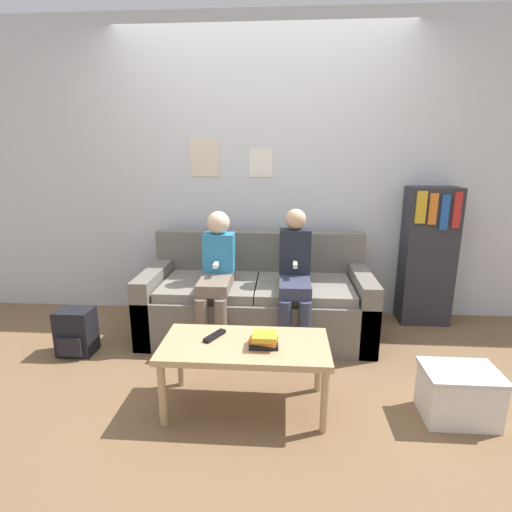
% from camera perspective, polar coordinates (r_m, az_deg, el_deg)
% --- Properties ---
extents(ground_plane, '(10.00, 10.00, 0.00)m').
position_cam_1_polar(ground_plane, '(2.97, -0.56, -15.01)').
color(ground_plane, brown).
extents(wall_back, '(8.00, 0.06, 2.60)m').
position_cam_1_polar(wall_back, '(3.63, 0.73, 11.90)').
color(wall_back, silver).
rests_on(wall_back, ground_plane).
extents(couch, '(1.82, 0.83, 0.80)m').
position_cam_1_polar(couch, '(3.34, 0.17, -6.45)').
color(couch, '#6B665B').
rests_on(couch, ground_plane).
extents(coffee_table, '(0.96, 0.47, 0.41)m').
position_cam_1_polar(coffee_table, '(2.35, -1.49, -13.40)').
color(coffee_table, tan).
rests_on(coffee_table, ground_plane).
extents(person_left, '(0.24, 0.57, 1.03)m').
position_cam_1_polar(person_left, '(3.08, -5.63, -2.19)').
color(person_left, '#756656').
rests_on(person_left, ground_plane).
extents(person_right, '(0.24, 0.57, 1.05)m').
position_cam_1_polar(person_right, '(3.04, 5.57, -2.39)').
color(person_right, '#33384C').
rests_on(person_right, ground_plane).
extents(tv_remote, '(0.12, 0.17, 0.02)m').
position_cam_1_polar(tv_remote, '(2.40, -5.92, -11.27)').
color(tv_remote, black).
rests_on(tv_remote, coffee_table).
extents(book_stack, '(0.17, 0.15, 0.08)m').
position_cam_1_polar(book_stack, '(2.28, 1.14, -11.89)').
color(book_stack, black).
rests_on(book_stack, coffee_table).
extents(bookshelf, '(0.42, 0.28, 1.19)m').
position_cam_1_polar(bookshelf, '(3.75, 23.29, -0.00)').
color(bookshelf, '#2D2D33').
rests_on(bookshelf, ground_plane).
extents(storage_box, '(0.41, 0.30, 0.30)m').
position_cam_1_polar(storage_box, '(2.63, 26.98, -17.16)').
color(storage_box, silver).
rests_on(storage_box, ground_plane).
extents(backpack, '(0.26, 0.23, 0.35)m').
position_cam_1_polar(backpack, '(3.31, -24.32, -9.87)').
color(backpack, black).
rests_on(backpack, ground_plane).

